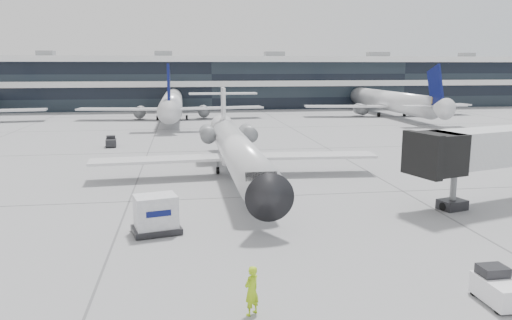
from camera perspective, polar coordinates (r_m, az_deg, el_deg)
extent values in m
plane|color=gray|center=(36.01, 1.77, -4.15)|extent=(220.00, 220.00, 0.00)
cube|color=black|center=(116.49, -5.40, 8.61)|extent=(170.00, 22.00, 10.00)
cylinder|color=silver|center=(41.08, -2.12, 1.00)|extent=(2.85, 24.06, 2.70)
cone|color=black|center=(28.07, 1.06, -3.59)|extent=(2.72, 2.82, 2.70)
cone|color=silver|center=(54.45, -3.78, 3.71)|extent=(2.59, 3.22, 2.57)
cube|color=silver|center=(41.97, -11.13, 0.04)|extent=(11.19, 3.43, 0.22)
cube|color=silver|center=(43.38, 6.31, 0.52)|extent=(11.16, 3.30, 0.22)
cylinder|color=slate|center=(48.95, -5.57, 3.00)|extent=(1.52, 3.42, 1.50)
cylinder|color=slate|center=(49.33, -0.91, 3.11)|extent=(1.52, 3.42, 1.50)
cube|color=silver|center=(53.64, -3.75, 5.86)|extent=(0.30, 2.61, 4.51)
cube|color=silver|center=(53.93, -3.81, 7.59)|extent=(7.22, 1.65, 0.16)
cylinder|color=black|center=(32.32, -0.13, -5.37)|extent=(0.18, 0.56, 0.56)
cylinder|color=black|center=(43.27, -4.38, -1.20)|extent=(0.24, 0.64, 0.64)
cylinder|color=black|center=(43.59, -0.44, -1.08)|extent=(0.24, 0.64, 0.64)
cube|color=silver|center=(38.17, 27.12, 1.54)|extent=(13.00, 6.08, 2.38)
cube|color=black|center=(33.28, 20.06, 0.72)|extent=(3.11, 3.48, 2.56)
cylinder|color=slate|center=(34.88, 21.61, -3.24)|extent=(0.40, 0.40, 2.56)
cube|color=black|center=(35.12, 21.50, -4.76)|extent=(1.94, 1.69, 0.64)
imported|color=#A4D716|center=(19.30, -0.51, -14.69)|extent=(0.84, 0.81, 1.93)
cube|color=white|center=(22.46, 26.03, -13.26)|extent=(1.31, 2.17, 0.87)
cube|color=black|center=(22.60, 25.43, -11.45)|extent=(1.09, 0.90, 0.49)
cylinder|color=black|center=(22.87, 23.69, -13.50)|extent=(0.18, 0.43, 0.43)
cylinder|color=black|center=(23.45, 25.93, -13.08)|extent=(0.18, 0.43, 0.43)
cylinder|color=black|center=(21.72, 25.99, -15.01)|extent=(0.18, 0.43, 0.43)
cube|color=black|center=(28.80, -11.31, -7.79)|extent=(2.98, 2.48, 0.32)
cube|color=silver|center=(28.49, -11.38, -5.76)|extent=(2.60, 2.18, 1.81)
cone|color=#E14B0B|center=(49.43, -1.35, 0.33)|extent=(0.41, 0.41, 0.64)
cube|color=#E14B0B|center=(49.48, -1.35, -0.02)|extent=(0.44, 0.44, 0.03)
cube|color=black|center=(60.04, -16.24, 1.92)|extent=(1.35, 2.07, 0.80)
cube|color=black|center=(60.41, -16.25, 2.49)|extent=(1.06, 0.90, 0.45)
cylinder|color=black|center=(60.81, -16.67, 1.72)|extent=(0.20, 0.41, 0.39)
cylinder|color=black|center=(60.77, -15.74, 1.77)|extent=(0.20, 0.41, 0.39)
cylinder|color=black|center=(59.40, -16.72, 1.52)|extent=(0.20, 0.41, 0.39)
cylinder|color=black|center=(59.36, -15.77, 1.56)|extent=(0.20, 0.41, 0.39)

